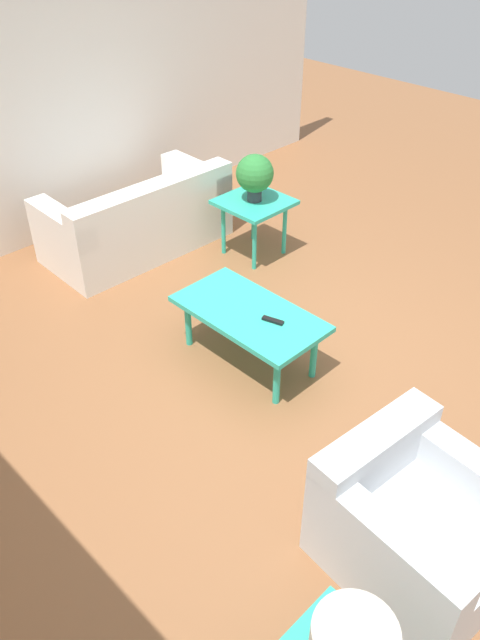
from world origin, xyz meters
TOP-DOWN VIEW (x-y plane):
  - ground_plane at (0.00, 0.00)m, footprint 14.00×14.00m
  - wall_right at (3.06, 0.00)m, footprint 0.12×7.20m
  - sofa at (2.18, -0.29)m, footprint 0.90×1.75m
  - armchair at (-1.54, 0.75)m, footprint 0.98×0.90m
  - coffee_table at (0.25, 0.17)m, footprint 1.12×0.59m
  - side_table_plant at (1.34, -1.01)m, footprint 0.60×0.60m
  - potted_plant at (1.34, -1.01)m, footprint 0.34×0.34m
  - remote_control at (0.04, 0.14)m, footprint 0.16×0.09m

SIDE VIEW (x-z plane):
  - ground_plane at x=0.00m, z-range 0.00..0.00m
  - sofa at x=2.18m, z-range -0.09..0.67m
  - armchair at x=-1.54m, z-range -0.07..0.66m
  - coffee_table at x=0.25m, z-range 0.18..0.63m
  - remote_control at x=0.04m, z-range 0.45..0.47m
  - side_table_plant at x=1.34m, z-range 0.20..0.76m
  - potted_plant at x=1.34m, z-range 0.59..1.02m
  - wall_right at x=3.06m, z-range 0.00..2.70m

